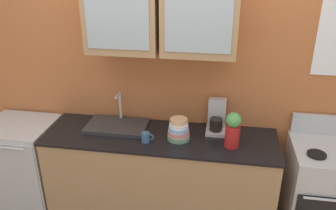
{
  "coord_description": "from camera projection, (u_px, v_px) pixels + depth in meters",
  "views": [
    {
      "loc": [
        0.49,
        -2.54,
        2.35
      ],
      "look_at": [
        0.07,
        0.0,
        1.19
      ],
      "focal_mm": 36.65,
      "sensor_mm": 36.0,
      "label": 1
    }
  ],
  "objects": [
    {
      "name": "sink_faucet",
      "position": [
        117.0,
        125.0,
        3.09
      ],
      "size": [
        0.54,
        0.34,
        0.29
      ],
      "color": "#2D2D30",
      "rests_on": "counter"
    },
    {
      "name": "vase",
      "position": [
        233.0,
        130.0,
        2.74
      ],
      "size": [
        0.12,
        0.12,
        0.3
      ],
      "color": "#B21E1E",
      "rests_on": "counter"
    },
    {
      "name": "cup_near_sink",
      "position": [
        146.0,
        137.0,
        2.85
      ],
      "size": [
        0.1,
        0.07,
        0.09
      ],
      "color": "#38608C",
      "rests_on": "counter"
    },
    {
      "name": "bowl_stack",
      "position": [
        179.0,
        130.0,
        2.88
      ],
      "size": [
        0.19,
        0.19,
        0.19
      ],
      "color": "#669972",
      "rests_on": "counter"
    },
    {
      "name": "back_wall_unit",
      "position": [
        166.0,
        55.0,
        2.96
      ],
      "size": [
        4.0,
        0.48,
        2.76
      ],
      "color": "#B76638",
      "rests_on": "ground_plane"
    },
    {
      "name": "stove_range",
      "position": [
        320.0,
        194.0,
        2.93
      ],
      "size": [
        0.57,
        0.62,
        1.07
      ],
      "color": "silver",
      "rests_on": "ground_plane"
    },
    {
      "name": "coffee_maker",
      "position": [
        216.0,
        120.0,
        3.0
      ],
      "size": [
        0.17,
        0.2,
        0.29
      ],
      "color": "#B7B7BC",
      "rests_on": "counter"
    },
    {
      "name": "dishwasher",
      "position": [
        26.0,
        165.0,
        3.33
      ],
      "size": [
        0.62,
        0.59,
        0.89
      ],
      "color": "silver",
      "rests_on": "ground_plane"
    },
    {
      "name": "counter",
      "position": [
        160.0,
        178.0,
        3.14
      ],
      "size": [
        2.01,
        0.61,
        0.89
      ],
      "color": "#A87F56",
      "rests_on": "ground_plane"
    }
  ]
}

